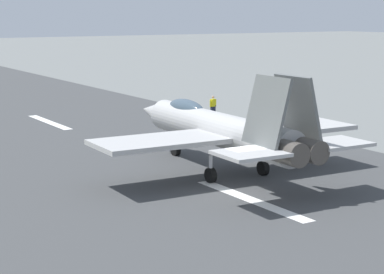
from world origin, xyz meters
name	(u,v)px	position (x,y,z in m)	size (l,w,h in m)	color
ground_plane	(244,197)	(0.00, 0.00, 0.00)	(400.00, 400.00, 0.00)	slate
runway_strip	(244,197)	(-0.02, 0.00, 0.01)	(240.00, 26.00, 0.02)	#3F4042
fighter_jet	(220,128)	(4.80, -1.86, 2.37)	(16.85, 14.60, 5.57)	#B1B0B0
crew_person	(213,106)	(21.64, -12.51, 0.84)	(0.36, 0.69, 1.69)	#1E2338
marker_cone_mid	(299,133)	(10.67, -12.32, 0.28)	(0.44, 0.44, 0.55)	orange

